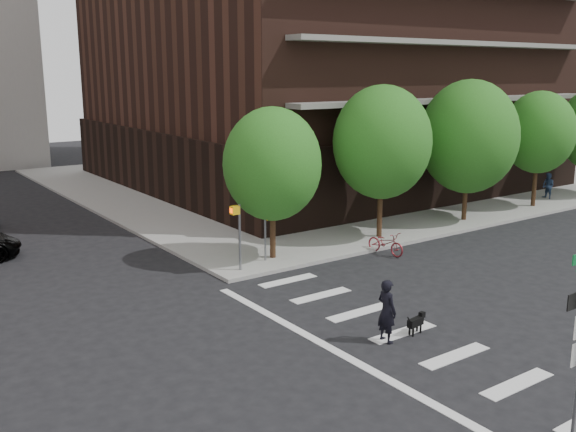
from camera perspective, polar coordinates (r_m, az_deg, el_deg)
name	(u,v)px	position (r m, az deg, el deg)	size (l,w,h in m)	color
ground	(325,358)	(18.09, 3.32, -12.47)	(120.00, 120.00, 0.00)	black
sidewalk_ne	(344,175)	(48.15, 4.96, 3.62)	(39.00, 33.00, 0.15)	gray
crosswalk	(384,339)	(19.43, 8.50, -10.73)	(3.85, 13.00, 0.01)	silver
tree_a	(272,164)	(25.85, -1.40, 4.63)	(4.00, 4.00, 5.90)	#301E11
tree_b	(382,142)	(29.53, 8.36, 6.50)	(4.50, 4.50, 6.65)	#301E11
tree_c	(469,137)	(33.94, 15.77, 6.79)	(5.00, 5.00, 6.80)	#301E11
tree_d	(539,132)	(38.78, 21.41, 6.93)	(4.00, 4.00, 6.20)	#301E11
pedestrian_signal	(245,226)	(24.89, -3.84, -0.85)	(2.18, 0.67, 2.60)	slate
scooter	(386,243)	(27.83, 8.68, -2.39)	(0.66, 1.90, 1.00)	maroon
dog_walker	(387,311)	(18.91, 8.77, -8.34)	(0.45, 0.69, 1.89)	black
dog	(416,322)	(19.81, 11.33, -9.19)	(0.73, 0.28, 0.61)	black
pedestrian_far	(548,186)	(41.79, 22.12, 2.50)	(0.59, 0.76, 1.56)	navy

